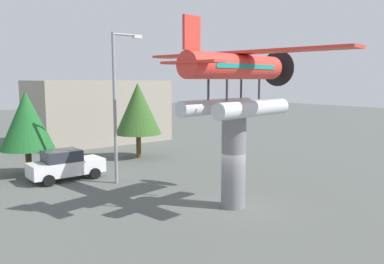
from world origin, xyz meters
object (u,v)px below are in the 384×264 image
at_px(storefront_building, 98,111).
at_px(tree_east, 27,121).
at_px(streetlight_primary, 118,98).
at_px(car_mid_white, 65,165).
at_px(display_pedestal, 234,162).
at_px(floatplane_monument, 236,78).
at_px(tree_center_back, 138,109).

bearing_deg(storefront_building, tree_east, -133.28).
relative_size(streetlight_primary, storefront_building, 0.69).
height_order(car_mid_white, storefront_building, storefront_building).
relative_size(display_pedestal, floatplane_monument, 0.40).
height_order(storefront_building, tree_center_back, storefront_building).
bearing_deg(car_mid_white, tree_center_back, 24.14).
bearing_deg(tree_east, tree_center_back, 4.06).
distance_m(display_pedestal, tree_center_back, 13.09).
bearing_deg(floatplane_monument, tree_east, 105.72).
height_order(floatplane_monument, car_mid_white, floatplane_monument).
distance_m(display_pedestal, floatplane_monument, 3.78).
bearing_deg(car_mid_white, tree_east, 118.43).
xyz_separation_m(car_mid_white, streetlight_primary, (2.13, -2.56, 3.93)).
distance_m(streetlight_primary, tree_east, 6.26).
bearing_deg(tree_center_back, tree_east, -175.94).
xyz_separation_m(streetlight_primary, storefront_building, (5.83, 14.87, -1.95)).
bearing_deg(car_mid_white, streetlight_primary, -50.26).
bearing_deg(display_pedestal, storefront_building, 80.00).
bearing_deg(display_pedestal, tree_center_back, 78.10).
bearing_deg(floatplane_monument, display_pedestal, -180.00).
distance_m(tree_east, tree_center_back, 8.12).
distance_m(car_mid_white, streetlight_primary, 5.15).
bearing_deg(tree_center_back, display_pedestal, -101.90).
bearing_deg(tree_center_back, car_mid_white, -155.86).
bearing_deg(streetlight_primary, car_mid_white, 129.74).
height_order(display_pedestal, car_mid_white, display_pedestal).
relative_size(floatplane_monument, tree_east, 2.04).
relative_size(car_mid_white, streetlight_primary, 0.50).
xyz_separation_m(display_pedestal, floatplane_monument, (0.13, 0.02, 3.77)).
distance_m(floatplane_monument, car_mid_white, 11.66).
bearing_deg(car_mid_white, display_pedestal, -67.15).
relative_size(car_mid_white, tree_east, 0.82).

